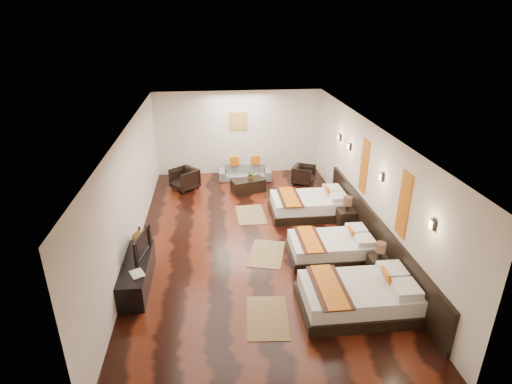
{
  "coord_description": "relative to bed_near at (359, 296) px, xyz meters",
  "views": [
    {
      "loc": [
        -0.87,
        -8.74,
        5.08
      ],
      "look_at": [
        0.12,
        0.4,
        1.1
      ],
      "focal_mm": 29.04,
      "sensor_mm": 36.0,
      "label": 1
    }
  ],
  "objects": [
    {
      "name": "nightstand_b",
      "position": [
        0.75,
        3.17,
        0.02
      ],
      "size": [
        0.43,
        0.43,
        0.85
      ],
      "color": "black",
      "rests_on": "floor"
    },
    {
      "name": "book",
      "position": [
        -4.2,
        0.7,
        0.28
      ],
      "size": [
        0.35,
        0.38,
        0.03
      ],
      "primitive_type": "imported",
      "rotation": [
        0.0,
        0.0,
        0.47
      ],
      "color": "black",
      "rests_on": "tv_console"
    },
    {
      "name": "gold_artwork",
      "position": [
        -1.7,
        7.48,
        1.52
      ],
      "size": [
        0.6,
        0.04,
        0.6
      ],
      "primitive_type": "cube",
      "color": "#AD873F",
      "rests_on": "back_wall"
    },
    {
      "name": "headboard_panel",
      "position": [
        1.01,
        1.95,
        0.17
      ],
      "size": [
        0.08,
        6.6,
        0.9
      ],
      "primitive_type": "cube",
      "color": "black",
      "rests_on": "floor"
    },
    {
      "name": "bed_far",
      "position": [
        -0.0,
        4.02,
        -0.01
      ],
      "size": [
        2.09,
        1.31,
        0.8
      ],
      "color": "black",
      "rests_on": "floor"
    },
    {
      "name": "tv_console",
      "position": [
        -4.2,
        1.2,
        -0.01
      ],
      "size": [
        0.5,
        1.8,
        0.55
      ],
      "primitive_type": "cube",
      "color": "black",
      "rests_on": "floor"
    },
    {
      "name": "sconce_far",
      "position": [
        1.01,
        4.15,
        1.57
      ],
      "size": [
        0.07,
        0.12,
        0.18
      ],
      "color": "black",
      "rests_on": "right_wall"
    },
    {
      "name": "armchair_right",
      "position": [
        0.3,
        6.22,
        0.02
      ],
      "size": [
        0.89,
        0.88,
        0.6
      ],
      "primitive_type": "imported",
      "rotation": [
        0.0,
        0.0,
        1.09
      ],
      "color": "black",
      "rests_on": "floor"
    },
    {
      "name": "ceiling",
      "position": [
        -1.7,
        2.75,
        2.52
      ],
      "size": [
        5.5,
        9.5,
        0.01
      ],
      "primitive_type": "cube",
      "color": "white",
      "rests_on": "floor"
    },
    {
      "name": "bed_mid",
      "position": [
        -0.0,
        1.82,
        -0.03
      ],
      "size": [
        1.89,
        1.19,
        0.72
      ],
      "color": "black",
      "rests_on": "floor"
    },
    {
      "name": "sofa",
      "position": [
        -1.54,
        6.8,
        -0.03
      ],
      "size": [
        1.75,
        0.78,
        0.5
      ],
      "primitive_type": "imported",
      "rotation": [
        0.0,
        0.0,
        -0.06
      ],
      "color": "slate",
      "rests_on": "floor"
    },
    {
      "name": "right_wall",
      "position": [
        1.05,
        2.75,
        1.12
      ],
      "size": [
        0.01,
        9.5,
        2.8
      ],
      "primitive_type": "cube",
      "color": "silver",
      "rests_on": "floor"
    },
    {
      "name": "sconce_near",
      "position": [
        1.01,
        -0.25,
        1.57
      ],
      "size": [
        0.07,
        0.12,
        0.18
      ],
      "color": "black",
      "rests_on": "right_wall"
    },
    {
      "name": "jute_mat_far",
      "position": [
        -1.62,
        4.14,
        -0.27
      ],
      "size": [
        0.78,
        1.22,
        0.01
      ],
      "primitive_type": "cube",
      "rotation": [
        0.0,
        0.0,
        0.03
      ],
      "color": "olive",
      "rests_on": "floor"
    },
    {
      "name": "tv",
      "position": [
        -4.15,
        1.44,
        0.52
      ],
      "size": [
        0.29,
        0.88,
        0.51
      ],
      "primitive_type": "imported",
      "rotation": [
        0.0,
        0.0,
        1.37
      ],
      "color": "black",
      "rests_on": "tv_console"
    },
    {
      "name": "sconce_mid",
      "position": [
        1.01,
        1.95,
        1.57
      ],
      "size": [
        0.07,
        0.12,
        0.18
      ],
      "color": "black",
      "rests_on": "right_wall"
    },
    {
      "name": "bed_near",
      "position": [
        0.0,
        0.0,
        0.0
      ],
      "size": [
        2.14,
        1.35,
        0.82
      ],
      "color": "black",
      "rests_on": "floor"
    },
    {
      "name": "armchair_left",
      "position": [
        -3.5,
        6.17,
        0.05
      ],
      "size": [
        1.02,
        1.02,
        0.67
      ],
      "primitive_type": "imported",
      "rotation": [
        0.0,
        0.0,
        -0.88
      ],
      "color": "black",
      "rests_on": "floor"
    },
    {
      "name": "coffee_table",
      "position": [
        -1.54,
        5.75,
        -0.08
      ],
      "size": [
        1.1,
        0.77,
        0.4
      ],
      "primitive_type": "cube",
      "rotation": [
        0.0,
        0.0,
        0.3
      ],
      "color": "black",
      "rests_on": "floor"
    },
    {
      "name": "floor",
      "position": [
        -1.7,
        2.75,
        -0.28
      ],
      "size": [
        5.5,
        9.5,
        0.01
      ],
      "primitive_type": "cube",
      "color": "black",
      "rests_on": "ground"
    },
    {
      "name": "table_plant",
      "position": [
        -1.45,
        5.78,
        0.27
      ],
      "size": [
        0.31,
        0.29,
        0.29
      ],
      "primitive_type": "imported",
      "rotation": [
        0.0,
        0.0,
        0.24
      ],
      "color": "#2B531B",
      "rests_on": "coffee_table"
    },
    {
      "name": "orange_panel_a",
      "position": [
        1.03,
        0.85,
        1.42
      ],
      "size": [
        0.04,
        0.4,
        1.3
      ],
      "primitive_type": "cube",
      "color": "#D86014",
      "rests_on": "right_wall"
    },
    {
      "name": "orange_panel_b",
      "position": [
        1.03,
        3.05,
        1.42
      ],
      "size": [
        0.04,
        0.4,
        1.3
      ],
      "primitive_type": "cube",
      "color": "#D86014",
      "rests_on": "right_wall"
    },
    {
      "name": "figurine",
      "position": [
        -4.2,
        1.95,
        0.46
      ],
      "size": [
        0.43,
        0.43,
        0.38
      ],
      "primitive_type": "imported",
      "rotation": [
        0.0,
        0.0,
        0.21
      ],
      "color": "brown",
      "rests_on": "tv_console"
    },
    {
      "name": "nightstand_a",
      "position": [
        0.75,
        0.98,
        -0.0
      ],
      "size": [
        0.4,
        0.4,
        0.79
      ],
      "color": "black",
      "rests_on": "floor"
    },
    {
      "name": "jute_mat_mid",
      "position": [
        -1.45,
        2.09,
        -0.27
      ],
      "size": [
        1.03,
        1.35,
        0.01
      ],
      "primitive_type": "cube",
      "rotation": [
        0.0,
        0.0,
        -0.26
      ],
      "color": "olive",
      "rests_on": "floor"
    },
    {
      "name": "sconce_lounge",
      "position": [
        1.01,
        5.05,
        1.57
      ],
      "size": [
        0.07,
        0.12,
        0.18
      ],
      "color": "black",
      "rests_on": "right_wall"
    },
    {
      "name": "left_wall",
      "position": [
        -4.45,
        2.75,
        1.12
      ],
      "size": [
        0.01,
        9.5,
        2.8
      ],
      "primitive_type": "cube",
      "color": "silver",
      "rests_on": "floor"
    },
    {
      "name": "jute_mat_near",
      "position": [
        -1.72,
        -0.06,
        -0.27
      ],
      "size": [
        0.85,
        1.26,
        0.01
      ],
      "primitive_type": "cube",
      "rotation": [
        0.0,
        0.0,
        -0.09
      ],
      "color": "olive",
      "rests_on": "floor"
    },
    {
      "name": "back_wall",
      "position": [
        -1.7,
        7.5,
        1.12
      ],
      "size": [
        5.5,
        0.01,
        2.8
      ],
      "primitive_type": "cube",
      "color": "silver",
      "rests_on": "floor"
    }
  ]
}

